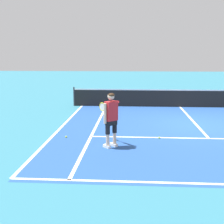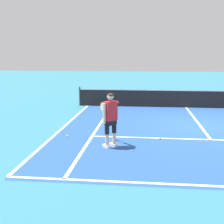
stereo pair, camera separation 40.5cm
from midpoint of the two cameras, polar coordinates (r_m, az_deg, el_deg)
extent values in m
plane|color=teal|center=(12.95, 14.77, -2.28)|extent=(80.00, 80.00, 0.00)
cube|color=#234C93|center=(12.14, 15.52, -3.18)|extent=(10.98, 10.58, 0.00)
cube|color=white|center=(10.90, 16.89, -4.83)|extent=(8.23, 0.10, 0.01)
cube|color=white|center=(13.95, 13.98, -1.30)|extent=(0.10, 6.40, 0.01)
cube|color=white|center=(11.99, -4.13, -2.97)|extent=(0.10, 10.18, 0.01)
cube|color=white|center=(12.25, -10.52, -2.82)|extent=(0.10, 10.18, 0.01)
cylinder|color=#333338|center=(17.14, -7.88, 2.95)|extent=(0.08, 0.08, 1.07)
cube|color=black|center=(16.98, 12.18, 2.46)|extent=(11.84, 0.02, 0.91)
cube|color=white|center=(16.92, 12.25, 4.08)|extent=(11.84, 0.03, 0.06)
cube|color=white|center=(9.43, -2.21, -6.54)|extent=(0.27, 0.28, 0.09)
cube|color=white|center=(9.60, -0.89, -6.22)|extent=(0.27, 0.28, 0.09)
cylinder|color=beige|center=(9.34, -2.07, -5.28)|extent=(0.11, 0.11, 0.36)
cylinder|color=black|center=(9.24, -2.09, -2.98)|extent=(0.14, 0.14, 0.41)
cylinder|color=beige|center=(9.51, -0.74, -4.98)|extent=(0.11, 0.11, 0.36)
cylinder|color=black|center=(9.41, -0.74, -2.72)|extent=(0.14, 0.14, 0.41)
cube|color=black|center=(9.28, -1.41, -1.86)|extent=(0.38, 0.38, 0.20)
cube|color=red|center=(9.22, -1.42, 0.20)|extent=(0.43, 0.42, 0.60)
cylinder|color=beige|center=(9.08, -2.61, -0.29)|extent=(0.09, 0.09, 0.62)
cylinder|color=red|center=(9.42, -0.51, 1.36)|extent=(0.25, 0.25, 0.29)
cylinder|color=beige|center=(9.63, -1.12, 0.73)|extent=(0.26, 0.27, 0.14)
sphere|color=beige|center=(9.15, -1.48, 2.95)|extent=(0.21, 0.21, 0.21)
ellipsoid|color=#382314|center=(9.13, -1.40, 3.24)|extent=(0.28, 0.28, 0.12)
cylinder|color=#232326|center=(9.82, -1.86, 0.74)|extent=(0.16, 0.17, 0.03)
cylinder|color=yellow|center=(9.93, -2.39, 0.85)|extent=(0.09, 0.09, 0.02)
torus|color=yellow|center=(10.08, -3.03, 0.99)|extent=(0.22, 0.23, 0.30)
cylinder|color=silver|center=(10.08, -3.03, 0.99)|extent=(0.18, 0.18, 0.25)
sphere|color=#CCE02D|center=(10.52, 7.86, -4.85)|extent=(0.07, 0.07, 0.07)
sphere|color=#CCE02D|center=(10.69, -9.79, -4.67)|extent=(0.07, 0.07, 0.07)
camera|label=1|loc=(0.20, -91.21, -0.23)|focal=48.19mm
camera|label=2|loc=(0.20, 88.79, 0.23)|focal=48.19mm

